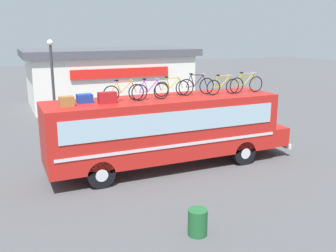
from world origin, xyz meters
TOP-DOWN VIEW (x-y plane):
  - ground_plane at (0.00, 0.00)m, footprint 120.00×120.00m
  - bus at (0.16, 0.00)m, footprint 11.22×2.63m
  - luggage_bag_1 at (-4.13, -0.26)m, footprint 0.54×0.37m
  - luggage_bag_2 at (-3.34, 0.24)m, footprint 0.60×0.44m
  - luggage_bag_3 at (-2.55, -0.26)m, footprint 0.72×0.34m
  - rooftop_bicycle_1 at (-1.82, -0.09)m, footprint 1.73×0.44m
  - rooftop_bicycle_2 at (-0.73, -0.26)m, footprint 1.65×0.44m
  - rooftop_bicycle_3 at (0.51, 0.30)m, footprint 1.66×0.44m
  - rooftop_bicycle_4 at (1.62, 0.12)m, footprint 1.78×0.44m
  - rooftop_bicycle_5 at (2.76, -0.27)m, footprint 1.69×0.44m
  - rooftop_bicycle_6 at (4.01, -0.27)m, footprint 1.80×0.44m
  - roadside_building at (2.07, 16.22)m, footprint 13.68×7.09m
  - trash_bin at (-1.42, -5.74)m, footprint 0.58×0.58m
  - street_lamp at (-3.87, 5.42)m, footprint 0.31×0.31m

SIDE VIEW (x-z plane):
  - ground_plane at x=0.00m, z-range 0.00..0.00m
  - trash_bin at x=-1.42m, z-range 0.00..0.80m
  - bus at x=0.16m, z-range 0.25..3.38m
  - roadside_building at x=2.07m, z-range 0.04..4.58m
  - street_lamp at x=-3.87m, z-range 0.47..5.97m
  - luggage_bag_2 at x=-3.34m, z-range 3.13..3.47m
  - luggage_bag_1 at x=-4.13m, z-range 3.13..3.52m
  - luggage_bag_3 at x=-2.55m, z-range 3.13..3.58m
  - rooftop_bicycle_3 at x=0.51m, z-range 3.06..3.94m
  - rooftop_bicycle_1 at x=-1.82m, z-range 3.06..3.96m
  - rooftop_bicycle_2 at x=-0.73m, z-range 3.06..3.97m
  - rooftop_bicycle_5 at x=2.76m, z-range 3.06..3.97m
  - rooftop_bicycle_6 at x=4.01m, z-range 3.05..4.02m
  - rooftop_bicycle_4 at x=1.62m, z-range 3.05..4.03m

